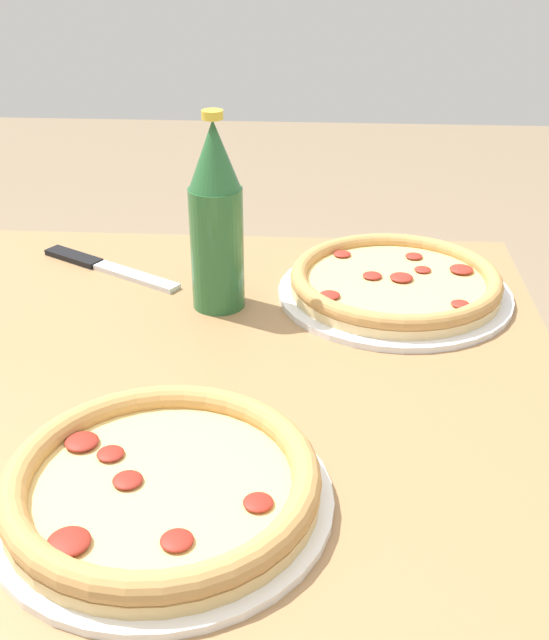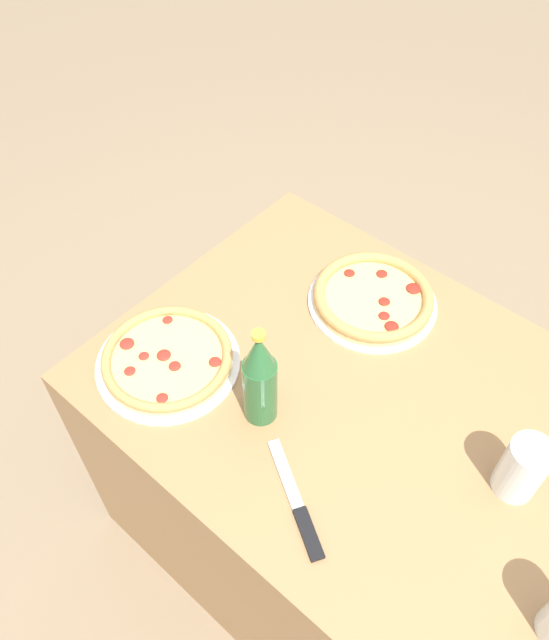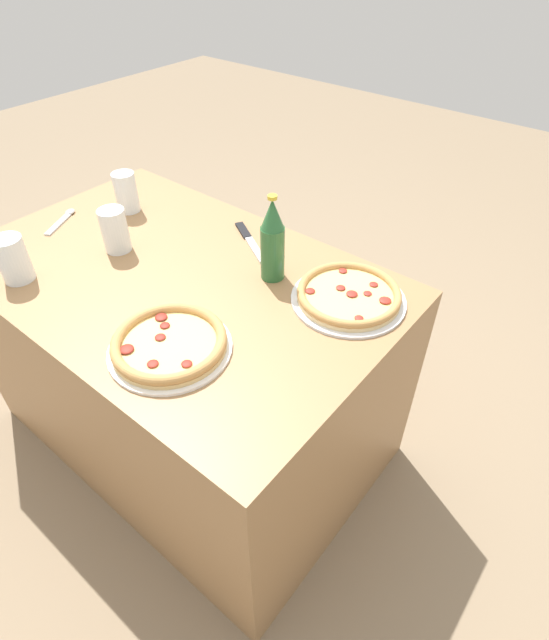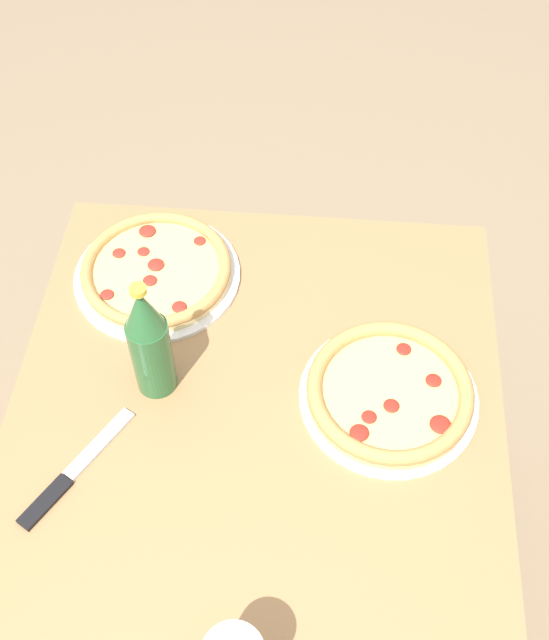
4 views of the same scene
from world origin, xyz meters
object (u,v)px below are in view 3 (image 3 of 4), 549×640
at_px(pizza_margherita, 169,344).
at_px(spoon, 64,219).
at_px(glass_iced_tea, 14,261).
at_px(glass_orange_juice, 115,232).
at_px(beer_bottle, 272,241).
at_px(glass_mango_juice, 127,194).
at_px(pizza_salami, 349,295).
at_px(knife, 250,240).

xyz_separation_m(pizza_margherita, spoon, (0.73, -0.19, -0.01)).
bearing_deg(glass_iced_tea, spoon, -53.66).
bearing_deg(pizza_margherita, glass_orange_juice, -23.84).
bearing_deg(glass_iced_tea, beer_bottle, -140.12).
height_order(glass_mango_juice, spoon, glass_mango_juice).
distance_m(pizza_salami, spoon, 0.98).
height_order(beer_bottle, spoon, beer_bottle).
bearing_deg(pizza_salami, glass_mango_juice, 3.22).
xyz_separation_m(pizza_salami, glass_orange_juice, (0.67, 0.22, 0.04)).
bearing_deg(knife, glass_iced_tea, 56.39).
bearing_deg(beer_bottle, pizza_salami, -170.05).
bearing_deg(spoon, glass_mango_juice, -123.22).
distance_m(glass_mango_juice, knife, 0.46).
bearing_deg(beer_bottle, pizza_margherita, 89.98).
relative_size(glass_orange_juice, glass_mango_juice, 0.99).
relative_size(glass_orange_juice, spoon, 0.84).
bearing_deg(pizza_salami, pizza_margherita, 61.84).
relative_size(pizza_salami, glass_mango_juice, 2.30).
bearing_deg(glass_mango_juice, beer_bottle, -179.27).
relative_size(pizza_salami, spoon, 1.93).
bearing_deg(glass_mango_juice, spoon, 56.78).
height_order(glass_orange_juice, glass_iced_tea, glass_orange_juice).
xyz_separation_m(pizza_salami, beer_bottle, (0.22, 0.04, 0.10)).
relative_size(pizza_salami, glass_orange_juice, 2.31).
xyz_separation_m(glass_orange_juice, knife, (-0.27, -0.28, -0.06)).
bearing_deg(glass_orange_juice, spoon, 0.64).
xyz_separation_m(pizza_margherita, pizza_salami, (-0.22, -0.42, -0.00)).
distance_m(glass_orange_juice, glass_iced_tea, 0.28).
bearing_deg(beer_bottle, knife, -30.08).
distance_m(glass_iced_tea, beer_bottle, 0.70).
distance_m(pizza_margherita, glass_orange_juice, 0.49).
relative_size(beer_bottle, spoon, 1.58).
bearing_deg(pizza_salami, beer_bottle, 9.95).
relative_size(beer_bottle, knife, 1.15).
bearing_deg(glass_iced_tea, pizza_margherita, -172.62).
xyz_separation_m(pizza_salami, glass_iced_tea, (0.76, 0.49, 0.04)).
height_order(knife, spoon, spoon).
relative_size(glass_mango_juice, knife, 0.61).
distance_m(pizza_salami, knife, 0.40).
xyz_separation_m(pizza_salami, knife, (0.40, -0.06, -0.01)).
xyz_separation_m(pizza_margherita, knife, (0.17, -0.48, -0.02)).
distance_m(glass_orange_juice, spoon, 0.29).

